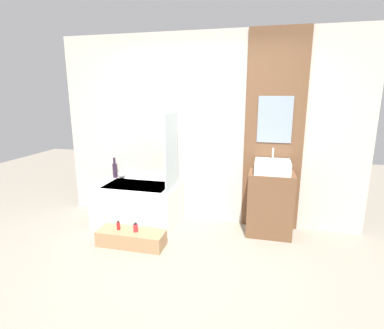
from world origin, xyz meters
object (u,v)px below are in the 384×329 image
(vase_tall_dark, at_px, (115,169))
(bottle_soap_secondary, at_px, (136,228))
(sink, at_px, (272,167))
(vase_round_light, at_px, (122,175))
(wooden_step_bench, at_px, (131,238))
(bottle_soap_primary, at_px, (118,226))
(bathtub, at_px, (138,204))

(vase_tall_dark, distance_m, bottle_soap_secondary, 1.21)
(sink, height_order, vase_round_light, sink)
(wooden_step_bench, xyz_separation_m, bottle_soap_primary, (-0.16, 0.00, 0.14))
(bathtub, bearing_deg, sink, 4.06)
(vase_tall_dark, bearing_deg, vase_round_light, -11.23)
(bathtub, height_order, sink, sink)
(bathtub, distance_m, bottle_soap_secondary, 0.64)
(wooden_step_bench, xyz_separation_m, vase_round_light, (-0.52, 0.85, 0.54))
(bottle_soap_secondary, bearing_deg, bottle_soap_primary, 180.00)
(bathtub, xyz_separation_m, vase_round_light, (-0.35, 0.25, 0.34))
(vase_tall_dark, relative_size, bottle_soap_secondary, 2.76)
(sink, bearing_deg, vase_round_light, 176.77)
(wooden_step_bench, relative_size, vase_tall_dark, 2.69)
(sink, distance_m, vase_round_light, 2.16)
(wooden_step_bench, height_order, sink, sink)
(bathtub, height_order, bottle_soap_primary, bathtub)
(vase_round_light, bearing_deg, bottle_soap_primary, -67.25)
(wooden_step_bench, bearing_deg, bottle_soap_primary, 180.00)
(wooden_step_bench, xyz_separation_m, vase_tall_dark, (-0.64, 0.87, 0.61))
(bathtub, relative_size, bottle_soap_primary, 9.99)
(bathtub, distance_m, vase_round_light, 0.55)
(bathtub, bearing_deg, vase_tall_dark, 150.19)
(vase_tall_dark, relative_size, bottle_soap_primary, 2.73)
(bathtub, distance_m, bottle_soap_primary, 0.60)
(vase_tall_dark, bearing_deg, bottle_soap_primary, -61.31)
(vase_tall_dark, xyz_separation_m, bottle_soap_primary, (0.48, -0.87, -0.46))
(bathtub, bearing_deg, bottle_soap_secondary, -69.16)
(wooden_step_bench, xyz_separation_m, sink, (1.62, 0.73, 0.82))
(bottle_soap_primary, bearing_deg, vase_tall_dark, 118.69)
(bathtub, height_order, bottle_soap_secondary, bathtub)
(vase_round_light, bearing_deg, bathtub, -35.06)
(wooden_step_bench, distance_m, bottle_soap_primary, 0.22)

